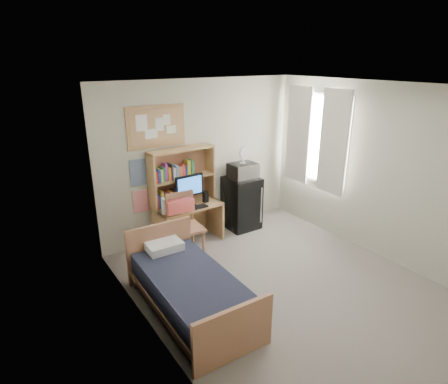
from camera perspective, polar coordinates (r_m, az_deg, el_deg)
floor at (r=5.28m, az=8.81°, el=-13.93°), size 3.60×4.20×0.02m
ceiling at (r=4.41m, az=10.65°, el=15.58°), size 3.60×4.20×0.02m
wall_back at (r=6.29m, az=-3.50°, el=5.07°), size 3.60×0.04×2.60m
wall_left at (r=3.76m, az=-10.97°, el=-5.78°), size 0.04×4.20×2.60m
wall_right at (r=6.01m, az=22.32°, el=2.88°), size 0.04×4.20×2.60m
window_unit at (r=6.62m, az=13.88°, el=7.94°), size 0.10×1.40×1.70m
curtain_left at (r=6.34m, az=16.34°, el=7.20°), size 0.04×0.55×1.70m
curtain_right at (r=6.87m, az=11.25°, el=8.55°), size 0.04×0.55×1.70m
bulletin_board at (r=5.80m, az=-10.30°, el=9.79°), size 0.94×0.03×0.64m
poster_wave at (r=5.84m, az=-12.78°, el=2.92°), size 0.30×0.01×0.42m
poster_japan at (r=5.99m, az=-12.45°, el=-1.38°), size 0.28×0.01×0.36m
desk at (r=6.17m, az=-5.41°, el=-4.84°), size 1.09×0.58×0.67m
desk_chair at (r=5.62m, az=-5.80°, el=-5.44°), size 0.55×0.55×1.03m
mini_fridge at (r=6.65m, az=2.69°, el=-1.64°), size 0.55×0.55×0.93m
bed at (r=4.64m, az=-5.01°, el=-15.18°), size 0.94×1.81×0.49m
hutch at (r=6.01m, az=-6.39°, el=2.45°), size 1.11×0.33×0.90m
monitor at (r=5.90m, az=-5.29°, el=0.20°), size 0.49×0.06×0.52m
keyboard at (r=5.88m, az=-4.50°, el=-2.45°), size 0.44×0.16×0.02m
speaker_left at (r=5.83m, az=-7.75°, el=-2.08°), size 0.07×0.07×0.15m
speaker_right at (r=6.11m, az=-2.84°, el=-0.71°), size 0.08×0.08×0.19m
water_bottle at (r=5.70m, az=-9.16°, el=-2.13°), size 0.08×0.08×0.25m
hoodie at (r=5.67m, az=-6.72°, el=-2.10°), size 0.44×0.16×0.20m
microwave at (r=6.44m, az=2.88°, el=3.25°), size 0.46×0.35×0.26m
desk_fan at (r=6.37m, az=2.92°, el=5.57°), size 0.22×0.22×0.27m
pillow at (r=5.07m, az=-9.09°, el=-8.13°), size 0.46×0.33×0.11m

